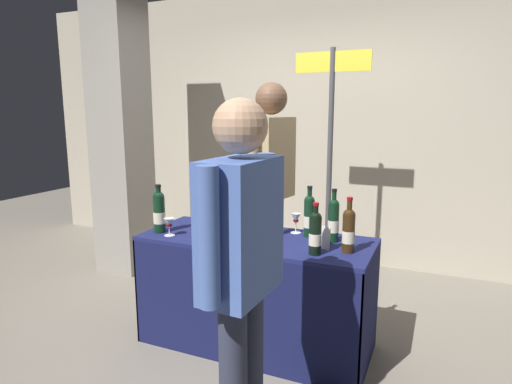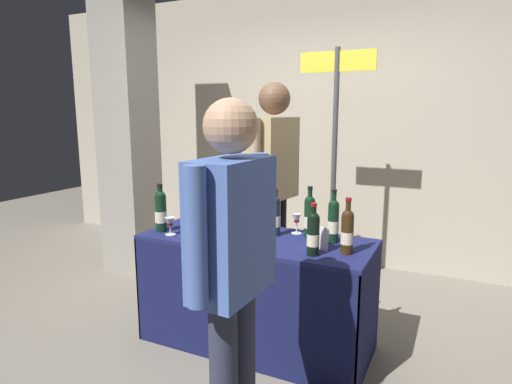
# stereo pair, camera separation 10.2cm
# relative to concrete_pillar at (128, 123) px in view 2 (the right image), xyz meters

# --- Properties ---
(ground_plane) EXTENTS (12.00, 12.00, 0.00)m
(ground_plane) POSITION_rel_concrete_pillar_xyz_m (1.77, -0.82, -1.44)
(ground_plane) COLOR gray
(back_partition) EXTENTS (7.19, 0.12, 2.78)m
(back_partition) POSITION_rel_concrete_pillar_xyz_m (1.77, 1.09, -0.05)
(back_partition) COLOR #B2A893
(back_partition) RESTS_ON ground_plane
(concrete_pillar) EXTENTS (0.43, 0.43, 2.88)m
(concrete_pillar) POSITION_rel_concrete_pillar_xyz_m (0.00, 0.00, 0.00)
(concrete_pillar) COLOR gray
(concrete_pillar) RESTS_ON ground_plane
(tasting_table) EXTENTS (1.50, 0.61, 0.74)m
(tasting_table) POSITION_rel_concrete_pillar_xyz_m (1.77, -0.82, -0.94)
(tasting_table) COLOR #191E51
(tasting_table) RESTS_ON ground_plane
(featured_wine_bottle) EXTENTS (0.07, 0.07, 0.33)m
(featured_wine_bottle) POSITION_rel_concrete_pillar_xyz_m (2.38, -0.88, -0.56)
(featured_wine_bottle) COLOR #38230F
(featured_wine_bottle) RESTS_ON tasting_table
(display_bottle_0) EXTENTS (0.07, 0.07, 0.30)m
(display_bottle_0) POSITION_rel_concrete_pillar_xyz_m (2.21, -0.99, -0.57)
(display_bottle_0) COLOR black
(display_bottle_0) RESTS_ON tasting_table
(display_bottle_1) EXTENTS (0.08, 0.08, 0.33)m
(display_bottle_1) POSITION_rel_concrete_pillar_xyz_m (1.12, -0.97, -0.55)
(display_bottle_1) COLOR black
(display_bottle_1) RESTS_ON tasting_table
(display_bottle_2) EXTENTS (0.07, 0.07, 0.33)m
(display_bottle_2) POSITION_rel_concrete_pillar_xyz_m (2.07, -0.66, -0.55)
(display_bottle_2) COLOR black
(display_bottle_2) RESTS_ON tasting_table
(display_bottle_3) EXTENTS (0.07, 0.07, 0.34)m
(display_bottle_3) POSITION_rel_concrete_pillar_xyz_m (2.25, -0.71, -0.55)
(display_bottle_3) COLOR black
(display_bottle_3) RESTS_ON tasting_table
(display_bottle_4) EXTENTS (0.07, 0.07, 0.32)m
(display_bottle_4) POSITION_rel_concrete_pillar_xyz_m (1.86, -0.72, -0.56)
(display_bottle_4) COLOR #192333
(display_bottle_4) RESTS_ON tasting_table
(wine_glass_near_vendor) EXTENTS (0.08, 0.08, 0.14)m
(wine_glass_near_vendor) POSITION_rel_concrete_pillar_xyz_m (1.63, -0.69, -0.60)
(wine_glass_near_vendor) COLOR silver
(wine_glass_near_vendor) RESTS_ON tasting_table
(wine_glass_mid) EXTENTS (0.07, 0.07, 0.12)m
(wine_glass_mid) POSITION_rel_concrete_pillar_xyz_m (1.23, -1.01, -0.61)
(wine_glass_mid) COLOR silver
(wine_glass_mid) RESTS_ON tasting_table
(wine_glass_near_taster) EXTENTS (0.07, 0.07, 0.13)m
(wine_glass_near_taster) POSITION_rel_concrete_pillar_xyz_m (1.97, -0.62, -0.60)
(wine_glass_near_taster) COLOR silver
(wine_glass_near_taster) RESTS_ON tasting_table
(flower_vase) EXTENTS (0.10, 0.09, 0.41)m
(flower_vase) POSITION_rel_concrete_pillar_xyz_m (1.39, -0.90, -0.58)
(flower_vase) COLOR slate
(flower_vase) RESTS_ON tasting_table
(brochure_stand) EXTENTS (0.13, 0.09, 0.14)m
(brochure_stand) POSITION_rel_concrete_pillar_xyz_m (2.21, -0.87, -0.63)
(brochure_stand) COLOR silver
(brochure_stand) RESTS_ON tasting_table
(vendor_presenter) EXTENTS (0.28, 0.58, 1.76)m
(vendor_presenter) POSITION_rel_concrete_pillar_xyz_m (1.63, -0.21, -0.37)
(vendor_presenter) COLOR black
(vendor_presenter) RESTS_ON ground_plane
(taster_foreground_right) EXTENTS (0.23, 0.57, 1.60)m
(taster_foreground_right) POSITION_rel_concrete_pillar_xyz_m (2.11, -1.76, -0.49)
(taster_foreground_right) COLOR #2D3347
(taster_foreground_right) RESTS_ON ground_plane
(booth_signpost) EXTENTS (0.61, 0.04, 2.05)m
(booth_signpost) POSITION_rel_concrete_pillar_xyz_m (1.98, 0.22, -0.16)
(booth_signpost) COLOR #47474C
(booth_signpost) RESTS_ON ground_plane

